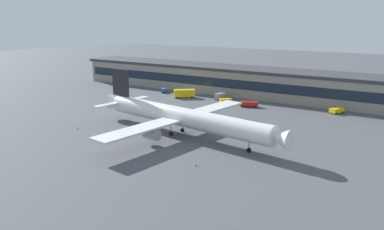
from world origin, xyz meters
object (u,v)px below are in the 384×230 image
at_px(fuel_truck, 185,93).
at_px(follow_me_car, 225,101).
at_px(traffic_cone_0, 103,139).
at_px(traffic_cone_3, 78,128).
at_px(pushback_tractor, 337,110).
at_px(belt_loader, 249,104).
at_px(baggage_tug, 164,90).
at_px(airliner, 182,117).
at_px(crew_van, 220,96).
at_px(traffic_cone_1, 196,165).
at_px(traffic_cone_2, 182,151).

bearing_deg(fuel_truck, follow_me_car, -2.71).
distance_m(traffic_cone_0, traffic_cone_3, 14.60).
height_order(follow_me_car, fuel_truck, fuel_truck).
bearing_deg(pushback_tractor, follow_me_car, -170.20).
bearing_deg(belt_loader, fuel_truck, 177.12).
relative_size(baggage_tug, fuel_truck, 0.49).
distance_m(airliner, baggage_tug, 63.42).
bearing_deg(follow_me_car, crew_van, 133.23).
xyz_separation_m(follow_me_car, traffic_cone_1, (24.22, -59.79, -0.76)).
relative_size(fuel_truck, traffic_cone_1, 12.58).
distance_m(crew_van, baggage_tug, 27.78).
distance_m(crew_van, traffic_cone_1, 71.54).
relative_size(follow_me_car, traffic_cone_1, 6.82).
height_order(crew_van, traffic_cone_2, crew_van).
bearing_deg(follow_me_car, airliner, -78.32).
bearing_deg(traffic_cone_2, fuel_truck, 123.10).
distance_m(follow_me_car, baggage_tug, 33.29).
relative_size(belt_loader, traffic_cone_2, 11.20).
bearing_deg(traffic_cone_0, baggage_tug, 113.17).
distance_m(baggage_tug, belt_loader, 43.14).
bearing_deg(fuel_truck, traffic_cone_2, -56.90).
distance_m(baggage_tug, traffic_cone_0, 68.33).
xyz_separation_m(traffic_cone_0, traffic_cone_3, (-14.11, 3.75, 0.02)).
height_order(pushback_tractor, traffic_cone_1, pushback_tractor).
bearing_deg(belt_loader, traffic_cone_0, -105.54).
height_order(fuel_truck, traffic_cone_0, fuel_truck).
bearing_deg(belt_loader, traffic_cone_2, -82.73).
bearing_deg(fuel_truck, traffic_cone_3, -91.11).
distance_m(traffic_cone_1, traffic_cone_3, 44.73).
distance_m(baggage_tug, traffic_cone_1, 86.48).
relative_size(crew_van, belt_loader, 0.82).
xyz_separation_m(follow_me_car, traffic_cone_2, (16.69, -53.92, -0.79)).
xyz_separation_m(baggage_tug, traffic_cone_0, (26.88, -62.81, -0.81)).
bearing_deg(fuel_truck, crew_van, 18.04).
relative_size(follow_me_car, fuel_truck, 0.54).
distance_m(crew_van, belt_loader, 16.15).
height_order(airliner, traffic_cone_2, airliner).
xyz_separation_m(pushback_tractor, traffic_cone_1, (-14.92, -66.55, -0.72)).
bearing_deg(traffic_cone_0, follow_me_car, 84.06).
bearing_deg(crew_van, baggage_tug, -179.37).
relative_size(traffic_cone_0, traffic_cone_3, 0.94).
bearing_deg(follow_me_car, traffic_cone_0, -95.94).
distance_m(crew_van, follow_me_car, 7.48).
xyz_separation_m(baggage_tug, traffic_cone_3, (12.77, -59.06, -0.79)).
bearing_deg(traffic_cone_1, fuel_truck, 125.49).
relative_size(follow_me_car, baggage_tug, 1.10).
bearing_deg(belt_loader, traffic_cone_1, -76.39).
bearing_deg(traffic_cone_1, traffic_cone_3, 172.46).
bearing_deg(baggage_tug, traffic_cone_0, -66.83).
distance_m(belt_loader, traffic_cone_0, 59.29).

